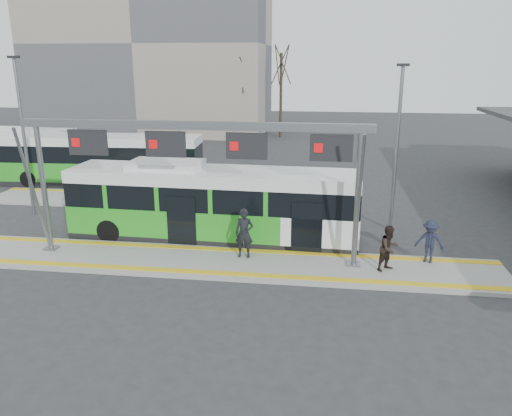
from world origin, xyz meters
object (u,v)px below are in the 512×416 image
Objects in this scene: hero_bus at (213,205)px; passenger_c at (430,241)px; passenger_a at (244,233)px; passenger_b at (389,248)px; gantry at (196,151)px.

hero_bus reaches higher than passenger_c.
passenger_b is at bearing -3.93° from passenger_a.
passenger_a is at bearing -50.43° from hero_bus.
gantry reaches higher than passenger_b.
gantry reaches higher than passenger_a.
gantry is 9.28m from passenger_c.
hero_bus is at bearing 129.35° from passenger_a.
gantry is 1.06× the size of hero_bus.
passenger_a is (1.70, 0.26, -3.19)m from gantry.
passenger_b is 1.86m from passenger_c.
passenger_c is at bearing -9.85° from hero_bus.
passenger_a reaches higher than passenger_b.
passenger_a is 5.37m from passenger_b.
hero_bus is (-0.02, 2.49, -2.76)m from gantry.
hero_bus is at bearing 119.37° from passenger_b.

